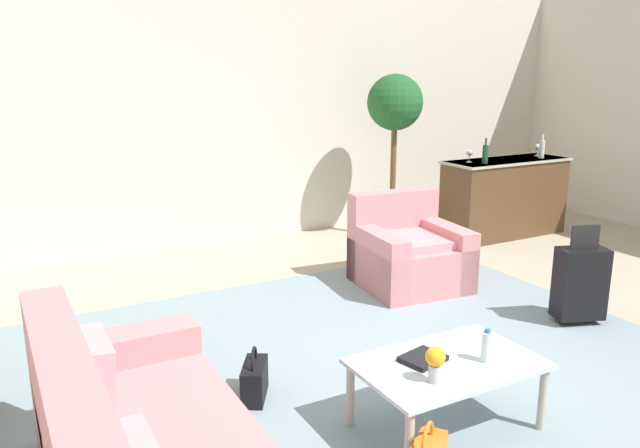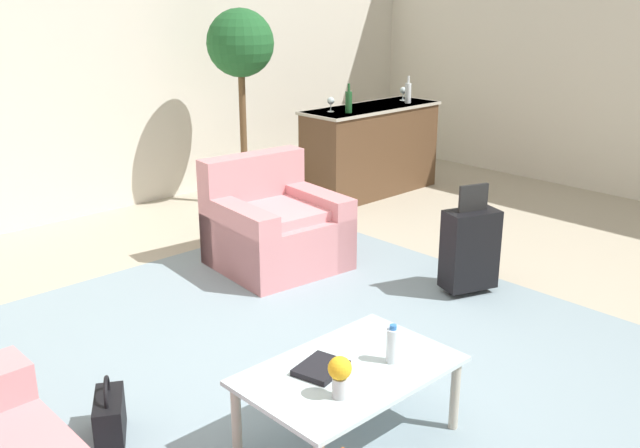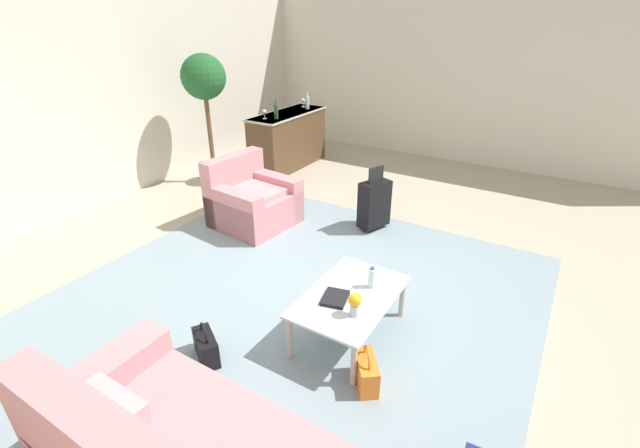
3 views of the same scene
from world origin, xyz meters
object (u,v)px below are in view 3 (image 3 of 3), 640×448
bar_console (288,139)px  wine_glass_leftmost (264,112)px  armchair (251,202)px  suitcase_black (374,203)px  flower_vase (355,302)px  wine_glass_left_of_centre (303,101)px  wine_bottle_clear (307,102)px  water_bottle (372,278)px  wine_bottle_green (276,112)px  handbag_orange (366,371)px  coffee_table_book (335,298)px  potted_ficus (206,98)px  coffee_table (350,300)px  handbag_black (206,347)px

bar_console → wine_glass_leftmost: size_ratio=10.87×
armchair → suitcase_black: bearing=-64.8°
flower_vase → wine_glass_left_of_centre: bearing=37.5°
armchair → wine_bottle_clear: 2.90m
water_bottle → wine_bottle_green: bearing=47.5°
wine_bottle_clear → wine_glass_leftmost: bearing=171.2°
bar_console → handbag_orange: bearing=-138.5°
bar_console → wine_glass_leftmost: wine_glass_leftmost is taller
wine_glass_leftmost → wine_glass_left_of_centre: (1.15, -0.01, 0.00)m
wine_bottle_clear → wine_bottle_green: bearing=180.0°
wine_bottle_green → suitcase_black: size_ratio=0.35×
armchair → coffee_table_book: 2.54m
coffee_table_book → wine_bottle_clear: 5.06m
wine_glass_left_of_centre → wine_bottle_clear: bearing=-123.0°
armchair → potted_ficus: bearing=59.7°
coffee_table → suitcase_black: suitcase_black is taller
wine_glass_leftmost → suitcase_black: size_ratio=0.18×
wine_glass_left_of_centre → wine_bottle_green: size_ratio=0.51×
flower_vase → bar_console: (3.72, 3.25, -0.05)m
wine_glass_leftmost → handbag_orange: size_ratio=0.43×
coffee_table_book → handbag_black: (-0.75, 0.78, -0.31)m
wine_glass_left_of_centre → wine_bottle_clear: (-0.10, -0.16, 0.01)m
handbag_orange → flower_vase: bearing=46.5°
bar_console → wine_bottle_green: 0.77m
flower_vase → suitcase_black: suitcase_black is taller
flower_vase → wine_bottle_green: wine_bottle_green is taller
water_bottle → wine_glass_leftmost: wine_glass_leftmost is taller
wine_glass_leftmost → wine_glass_left_of_centre: size_ratio=1.00×
coffee_table → handbag_black: coffee_table is taller
wine_glass_leftmost → wine_glass_left_of_centre: 1.15m
bar_console → wine_bottle_green: (-0.47, -0.11, 0.59)m
wine_glass_left_of_centre → handbag_orange: size_ratio=0.43×
armchair → water_bottle: size_ratio=5.03×
wine_glass_leftmost → potted_ficus: bearing=142.8°
armchair → potted_ficus: 2.07m
coffee_table_book → handbag_black: 1.12m
wine_bottle_green → handbag_black: 4.54m
suitcase_black → potted_ficus: (0.20, 3.00, 1.02)m
water_bottle → wine_bottle_green: wine_bottle_green is taller
armchair → wine_bottle_clear: size_ratio=3.42×
handbag_orange → potted_ficus: bearing=57.1°
armchair → potted_ficus: potted_ficus is taller
wine_glass_leftmost → handbag_orange: 4.96m
water_bottle → suitcase_black: 1.98m
bar_console → water_bottle: bearing=-135.9°
coffee_table → wine_glass_leftmost: size_ratio=6.93×
armchair → water_bottle: armchair is taller
coffee_table_book → wine_glass_leftmost: bearing=31.8°
coffee_table → wine_bottle_green: wine_bottle_green is taller
coffee_table → wine_glass_left_of_centre: bearing=37.7°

